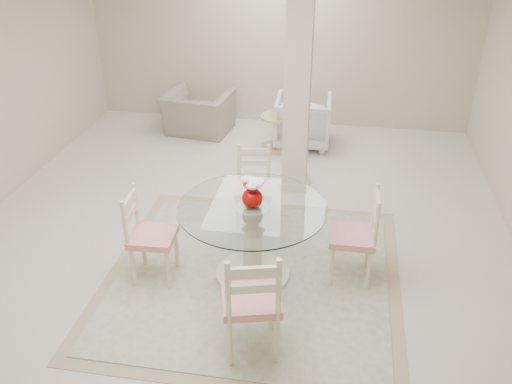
% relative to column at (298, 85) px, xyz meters
% --- Properties ---
extents(ground, '(7.00, 7.00, 0.00)m').
position_rel_column_xyz_m(ground, '(-0.50, -1.30, -1.35)').
color(ground, silver).
rests_on(ground, ground).
extents(room_shell, '(6.02, 7.02, 2.71)m').
position_rel_column_xyz_m(room_shell, '(-0.50, -1.30, 0.51)').
color(room_shell, beige).
rests_on(room_shell, ground).
extents(column, '(0.30, 0.30, 2.70)m').
position_rel_column_xyz_m(column, '(0.00, 0.00, 0.00)').
color(column, beige).
rests_on(column, ground).
extents(area_rug, '(2.88, 2.88, 0.02)m').
position_rel_column_xyz_m(area_rug, '(-0.20, -1.96, -1.34)').
color(area_rug, tan).
rests_on(area_rug, ground).
extents(dining_table, '(1.39, 1.39, 0.80)m').
position_rel_column_xyz_m(dining_table, '(-0.20, -1.96, -0.94)').
color(dining_table, beige).
rests_on(dining_table, ground).
extents(red_vase, '(0.23, 0.21, 0.30)m').
position_rel_column_xyz_m(red_vase, '(-0.20, -1.96, -0.39)').
color(red_vase, '#9D0604').
rests_on(red_vase, dining_table).
extents(dining_chair_east, '(0.43, 0.43, 1.07)m').
position_rel_column_xyz_m(dining_chair_east, '(0.80, -1.80, -0.79)').
color(dining_chair_east, '#F1E2C6').
rests_on(dining_chair_east, ground).
extents(dining_chair_north, '(0.46, 0.46, 1.02)m').
position_rel_column_xyz_m(dining_chair_north, '(-0.37, -0.95, -0.81)').
color(dining_chair_north, beige).
rests_on(dining_chair_north, ground).
extents(dining_chair_west, '(0.44, 0.44, 1.04)m').
position_rel_column_xyz_m(dining_chair_west, '(-1.21, -2.12, -0.80)').
color(dining_chair_west, '#F1E8C6').
rests_on(dining_chair_west, ground).
extents(dining_chair_south, '(0.56, 0.56, 1.15)m').
position_rel_column_xyz_m(dining_chair_south, '(-0.03, -2.97, -0.75)').
color(dining_chair_south, '#F0E7C5').
rests_on(dining_chair_south, ground).
extents(recliner_taupe, '(1.09, 0.98, 0.64)m').
position_rel_column_xyz_m(recliner_taupe, '(-1.68, 1.54, -1.03)').
color(recliner_taupe, gray).
rests_on(recliner_taupe, ground).
extents(armchair_white, '(0.82, 0.85, 0.75)m').
position_rel_column_xyz_m(armchair_white, '(-0.03, 1.35, -0.98)').
color(armchair_white, silver).
rests_on(armchair_white, ground).
extents(side_table, '(0.50, 0.50, 0.52)m').
position_rel_column_xyz_m(side_table, '(-0.37, 1.11, -1.11)').
color(side_table, tan).
rests_on(side_table, ground).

